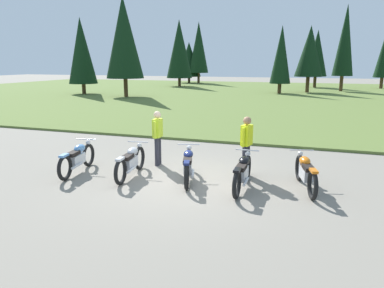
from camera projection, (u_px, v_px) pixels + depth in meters
The scene contains 10 objects.
ground_plane at pixel (185, 182), 9.60m from camera, with size 140.00×140.00×0.00m, color gray.
grass_moorland at pixel (281, 95), 34.37m from camera, with size 80.00×44.00×0.10m, color #5B7033.
forest_treeline at pixel (285, 49), 38.03m from camera, with size 36.16×29.20×8.98m.
motorcycle_sky_blue at pixel (77, 158), 10.30m from camera, with size 0.66×2.09×0.88m.
motorcycle_silver at pixel (131, 161), 9.94m from camera, with size 0.62×2.10×0.88m.
motorcycle_navy at pixel (188, 165), 9.61m from camera, with size 0.83×2.04×0.88m.
motorcycle_black at pixel (243, 172), 8.98m from camera, with size 0.62×2.10×0.88m.
motorcycle_orange at pixel (306, 172), 8.95m from camera, with size 0.77×2.06×0.88m.
rider_in_hivis_vest at pixel (246, 143), 9.89m from camera, with size 0.29×0.54×1.67m.
rider_with_back_turned at pixel (158, 135), 10.97m from camera, with size 0.25×0.55×1.67m.
Camera 1 is at (3.13, -8.59, 3.10)m, focal length 33.78 mm.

